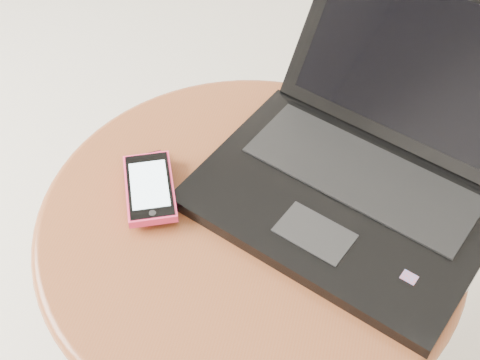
# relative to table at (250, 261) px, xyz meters

# --- Properties ---
(table) EXTENTS (0.59, 0.59, 0.47)m
(table) POSITION_rel_table_xyz_m (0.00, 0.00, 0.00)
(table) COLOR #592811
(table) RESTS_ON ground
(laptop) EXTENTS (0.51, 0.52, 0.22)m
(laptop) POSITION_rel_table_xyz_m (0.14, 0.10, 0.14)
(laptop) COLOR black
(laptop) RESTS_ON table
(phone_black) EXTENTS (0.11, 0.12, 0.01)m
(phone_black) POSITION_rel_table_xyz_m (-0.15, 0.02, 0.11)
(phone_black) COLOR black
(phone_black) RESTS_ON table
(phone_pink) EXTENTS (0.11, 0.14, 0.01)m
(phone_pink) POSITION_rel_table_xyz_m (-0.15, 0.01, 0.12)
(phone_pink) COLOR #E32D58
(phone_pink) RESTS_ON phone_black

